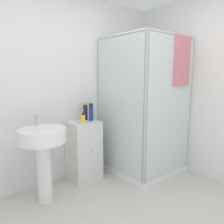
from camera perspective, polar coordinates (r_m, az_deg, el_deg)
wall_back at (r=2.99m, az=-15.17°, el=5.61°), size 6.40×0.06×2.50m
shower_enclosure at (r=3.29m, az=8.40°, el=-6.97°), size 0.98×1.01×1.97m
vanity_cabinet at (r=3.11m, az=-7.41°, el=-9.85°), size 0.40×0.39×0.82m
sink at (r=2.57m, az=-17.58°, el=-8.64°), size 0.52×0.52×0.99m
soap_dispenser at (r=2.89m, az=-7.64°, el=-1.80°), size 0.06×0.06×0.14m
shampoo_bottle_tall_black at (r=3.07m, az=-6.97°, el=0.05°), size 0.06×0.06×0.24m
shampoo_bottle_blue at (r=3.02m, az=-5.51°, el=-0.08°), size 0.06×0.06×0.24m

